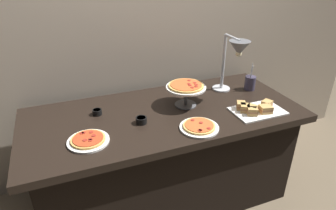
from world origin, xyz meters
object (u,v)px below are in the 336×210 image
at_px(pizza_plate_front, 88,140).
at_px(pizza_plate_raised_stand, 186,88).
at_px(sauce_cup_far, 97,112).
at_px(utensil_holder, 250,83).
at_px(sauce_cup_near, 141,120).
at_px(sandwich_platter, 256,109).
at_px(pizza_plate_center, 199,127).
at_px(heat_lamp, 236,53).

bearing_deg(pizza_plate_front, pizza_plate_raised_stand, 17.07).
bearing_deg(pizza_plate_raised_stand, sauce_cup_far, 171.72).
bearing_deg(pizza_plate_front, utensil_holder, 12.24).
bearing_deg(sauce_cup_near, utensil_holder, 11.27).
relative_size(pizza_plate_raised_stand, sauce_cup_far, 4.42).
xyz_separation_m(sandwich_platter, sauce_cup_near, (-0.77, 0.14, -0.00)).
xyz_separation_m(sauce_cup_far, utensil_holder, (1.20, -0.03, 0.04)).
bearing_deg(pizza_plate_front, sauce_cup_far, 71.63).
bearing_deg(pizza_plate_center, heat_lamp, 36.46).
relative_size(pizza_plate_center, sandwich_platter, 0.70).
distance_m(pizza_plate_front, sauce_cup_far, 0.33).
relative_size(sandwich_platter, sauce_cup_near, 4.93).
distance_m(sandwich_platter, sauce_cup_far, 1.08).
xyz_separation_m(pizza_plate_front, sandwich_platter, (1.12, -0.05, 0.01)).
relative_size(sauce_cup_near, sauce_cup_far, 1.12).
bearing_deg(sandwich_platter, pizza_plate_center, -173.67).
relative_size(pizza_plate_front, sauce_cup_near, 3.40).
xyz_separation_m(pizza_plate_raised_stand, sandwich_platter, (0.40, -0.27, -0.11)).
bearing_deg(utensil_holder, pizza_plate_center, -149.02).
height_order(sandwich_platter, utensil_holder, utensil_holder).
bearing_deg(sauce_cup_far, pizza_plate_raised_stand, -8.28).
bearing_deg(sandwich_platter, pizza_plate_raised_stand, 146.09).
xyz_separation_m(heat_lamp, sauce_cup_near, (-0.75, -0.13, -0.32)).
height_order(pizza_plate_center, pizza_plate_raised_stand, pizza_plate_raised_stand).
xyz_separation_m(pizza_plate_center, sauce_cup_far, (-0.56, 0.41, 0.01)).
distance_m(pizza_plate_front, pizza_plate_raised_stand, 0.76).
distance_m(heat_lamp, pizza_plate_raised_stand, 0.44).
bearing_deg(sauce_cup_far, pizza_plate_front, -108.37).
distance_m(heat_lamp, sandwich_platter, 0.42).
height_order(sauce_cup_near, sauce_cup_far, sauce_cup_near).
height_order(pizza_plate_front, sauce_cup_near, sauce_cup_near).
relative_size(pizza_plate_raised_stand, sandwich_platter, 0.80).
bearing_deg(sandwich_platter, sauce_cup_near, 169.46).
bearing_deg(sauce_cup_near, sauce_cup_far, 138.42).
bearing_deg(utensil_holder, sandwich_platter, -118.94).
distance_m(pizza_plate_front, sandwich_platter, 1.12).
bearing_deg(pizza_plate_center, pizza_plate_raised_stand, 80.63).
bearing_deg(pizza_plate_center, sandwich_platter, 6.33).
xyz_separation_m(pizza_plate_center, sauce_cup_near, (-0.32, 0.19, 0.01)).
relative_size(heat_lamp, sauce_cup_near, 6.28).
bearing_deg(pizza_plate_front, sandwich_platter, -2.63).
xyz_separation_m(pizza_plate_front, sauce_cup_far, (0.10, 0.31, 0.01)).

